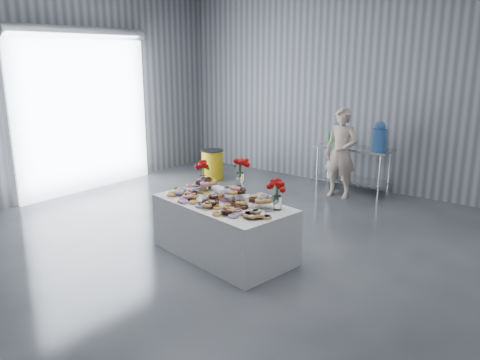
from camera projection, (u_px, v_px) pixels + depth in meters
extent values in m
plane|color=#33353A|center=(199.00, 252.00, 6.48)|extent=(9.00, 9.00, 0.00)
cube|color=gray|center=(349.00, 88.00, 9.39)|extent=(8.00, 0.04, 4.00)
cube|color=gray|center=(32.00, 92.00, 8.34)|extent=(0.04, 9.00, 4.00)
cube|color=white|center=(85.00, 115.00, 9.19)|extent=(0.05, 3.00, 3.00)
cylinder|color=silver|center=(79.00, 33.00, 8.77)|extent=(0.24, 3.00, 0.24)
cube|color=white|center=(224.00, 229.00, 6.30)|extent=(2.04, 1.30, 0.75)
cube|color=silver|center=(354.00, 148.00, 9.17)|extent=(1.50, 0.60, 0.04)
cube|color=silver|center=(352.00, 179.00, 9.33)|extent=(1.40, 0.55, 0.03)
cylinder|color=silver|center=(317.00, 168.00, 9.48)|extent=(0.04, 0.04, 0.86)
cylinder|color=silver|center=(379.00, 178.00, 8.70)|extent=(0.04, 0.04, 0.86)
cylinder|color=silver|center=(329.00, 164.00, 9.86)|extent=(0.04, 0.04, 0.86)
cylinder|color=silver|center=(389.00, 173.00, 9.09)|extent=(0.04, 0.04, 0.86)
cylinder|color=silver|center=(206.00, 187.00, 6.68)|extent=(0.06, 0.06, 0.12)
cylinder|color=silver|center=(206.00, 183.00, 6.66)|extent=(0.36, 0.36, 0.01)
cylinder|color=silver|center=(234.00, 196.00, 6.25)|extent=(0.06, 0.06, 0.12)
cylinder|color=silver|center=(234.00, 192.00, 6.23)|extent=(0.36, 0.36, 0.01)
cylinder|color=silver|center=(261.00, 205.00, 5.89)|extent=(0.06, 0.06, 0.12)
cylinder|color=silver|center=(261.00, 200.00, 5.88)|extent=(0.36, 0.36, 0.01)
cylinder|color=white|center=(203.00, 181.00, 6.88)|extent=(0.11, 0.11, 0.18)
cylinder|color=#1E5919|center=(203.00, 173.00, 6.84)|extent=(0.04, 0.04, 0.18)
cylinder|color=white|center=(278.00, 203.00, 5.88)|extent=(0.11, 0.11, 0.18)
cylinder|color=#1E5919|center=(278.00, 193.00, 5.85)|extent=(0.04, 0.04, 0.18)
cylinder|color=silver|center=(240.00, 191.00, 6.45)|extent=(0.14, 0.14, 0.15)
cylinder|color=white|center=(240.00, 179.00, 6.41)|extent=(0.11, 0.11, 0.18)
cylinder|color=#1E5919|center=(240.00, 170.00, 6.37)|extent=(0.04, 0.04, 0.18)
cylinder|color=#3A72C7|center=(379.00, 140.00, 8.81)|extent=(0.28, 0.28, 0.40)
sphere|color=#3A72C7|center=(380.00, 126.00, 8.75)|extent=(0.20, 0.20, 0.20)
imported|color=#CC8C93|center=(341.00, 153.00, 8.83)|extent=(0.65, 0.46, 1.70)
cylinder|color=yellow|center=(212.00, 165.00, 10.26)|extent=(0.47, 0.47, 0.63)
cylinder|color=black|center=(212.00, 150.00, 10.18)|extent=(0.50, 0.50, 0.02)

